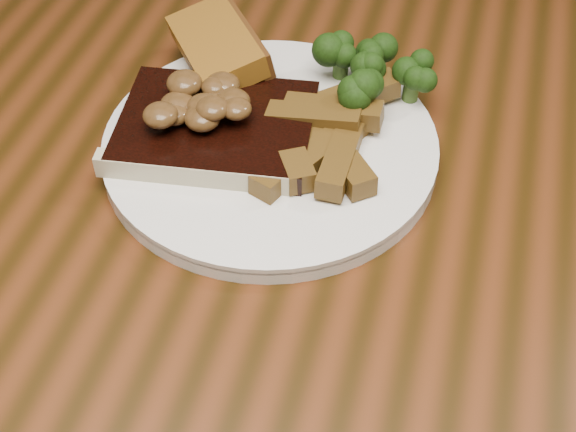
# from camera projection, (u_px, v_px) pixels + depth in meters

# --- Properties ---
(dining_table) EXTENTS (1.60, 0.90, 0.75)m
(dining_table) POSITION_uv_depth(u_px,v_px,m) (318.00, 306.00, 0.65)
(dining_table) COLOR #4F250F
(dining_table) RESTS_ON ground
(chair_far) EXTENTS (0.44, 0.44, 0.84)m
(chair_far) POSITION_uv_depth(u_px,v_px,m) (529.00, 86.00, 1.17)
(chair_far) COLOR black
(chair_far) RESTS_ON ground
(plate) EXTENTS (0.30, 0.30, 0.01)m
(plate) POSITION_uv_depth(u_px,v_px,m) (270.00, 148.00, 0.63)
(plate) COLOR white
(plate) RESTS_ON dining_table
(steak) EXTENTS (0.16, 0.13, 0.02)m
(steak) POSITION_uv_depth(u_px,v_px,m) (217.00, 129.00, 0.62)
(steak) COLOR black
(steak) RESTS_ON plate
(steak_bone) EXTENTS (0.15, 0.03, 0.02)m
(steak_bone) POSITION_uv_depth(u_px,v_px,m) (195.00, 176.00, 0.59)
(steak_bone) COLOR beige
(steak_bone) RESTS_ON plate
(mushroom_pile) EXTENTS (0.08, 0.08, 0.03)m
(mushroom_pile) POSITION_uv_depth(u_px,v_px,m) (208.00, 102.00, 0.61)
(mushroom_pile) COLOR brown
(mushroom_pile) RESTS_ON steak
(garlic_bread) EXTENTS (0.10, 0.11, 0.02)m
(garlic_bread) POSITION_uv_depth(u_px,v_px,m) (218.00, 65.00, 0.68)
(garlic_bread) COLOR #9D621C
(garlic_bread) RESTS_ON plate
(potato_wedges) EXTENTS (0.10, 0.10, 0.02)m
(potato_wedges) POSITION_uv_depth(u_px,v_px,m) (341.00, 140.00, 0.61)
(potato_wedges) COLOR brown
(potato_wedges) RESTS_ON plate
(broccoli_cluster) EXTENTS (0.08, 0.08, 0.04)m
(broccoli_cluster) POSITION_uv_depth(u_px,v_px,m) (372.00, 79.00, 0.65)
(broccoli_cluster) COLOR #1A3B0D
(broccoli_cluster) RESTS_ON plate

